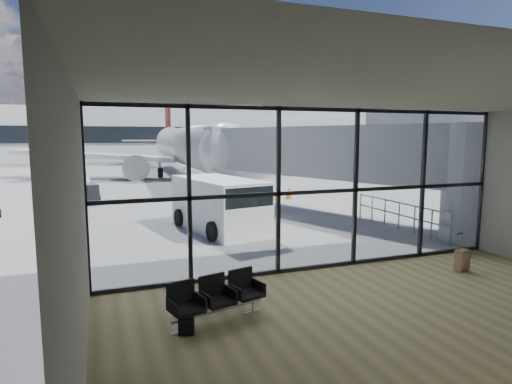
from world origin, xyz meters
TOP-DOWN VIEW (x-y plane):
  - ground at (0.00, 40.00)m, footprint 220.00×220.00m
  - lounge_shell at (0.00, -4.80)m, footprint 12.02×8.01m
  - glass_curtain_wall at (0.00, 0.00)m, footprint 12.10×0.12m
  - jet_bridge at (4.90, 7.07)m, footprint 8.00×16.50m
  - apron_railing at (5.60, 3.50)m, footprint 0.06×5.46m
  - far_terminal at (-0.59, 61.97)m, footprint 80.00×12.20m
  - tree_5 at (-15.00, 72.00)m, footprint 6.27×6.27m
  - seating_row at (-3.56, -2.29)m, footprint 2.06×1.05m
  - backpack at (-4.26, -2.76)m, footprint 0.33×0.33m
  - suitcase at (3.68, -1.60)m, footprint 0.43×0.35m
  - airliner at (2.36, 30.36)m, footprint 30.61×35.45m
  - service_van at (-1.22, 5.74)m, footprint 3.07×5.08m
  - belt_loader at (-6.69, 16.09)m, footprint 2.13×4.21m
  - traffic_cone_b at (4.00, 12.70)m, footprint 0.41×0.41m
  - traffic_cone_c at (5.00, 12.75)m, footprint 0.47×0.47m

SIDE VIEW (x-z plane):
  - ground at x=0.00m, z-range 0.00..0.00m
  - backpack at x=-4.26m, z-range -0.01..0.42m
  - traffic_cone_b at x=4.00m, z-range -0.01..0.57m
  - traffic_cone_c at x=5.00m, z-range -0.02..0.65m
  - suitcase at x=3.68m, z-range -0.21..0.85m
  - seating_row at x=-3.56m, z-range 0.05..0.96m
  - belt_loader at x=-6.69m, z-range -0.30..1.55m
  - apron_railing at x=5.60m, z-range 0.16..1.27m
  - service_van at x=-1.22m, z-range 0.03..2.10m
  - glass_curtain_wall at x=0.00m, z-range 0.00..4.50m
  - lounge_shell at x=0.00m, z-range 0.40..4.91m
  - jet_bridge at x=4.90m, z-range 0.59..4.92m
  - airliner at x=2.36m, z-range -1.78..7.35m
  - far_terminal at x=-0.59m, z-range -1.29..9.71m
  - tree_5 at x=-15.00m, z-range 1.36..10.39m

